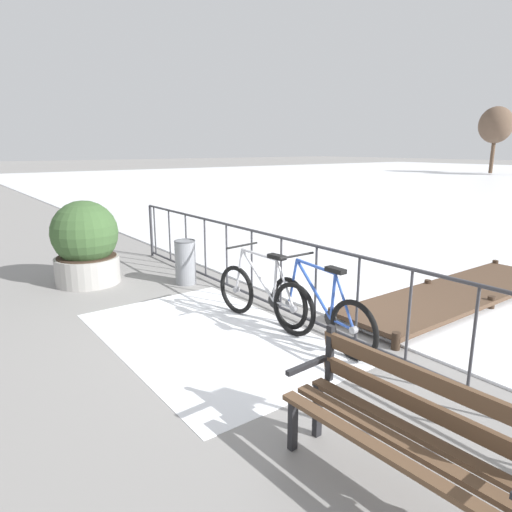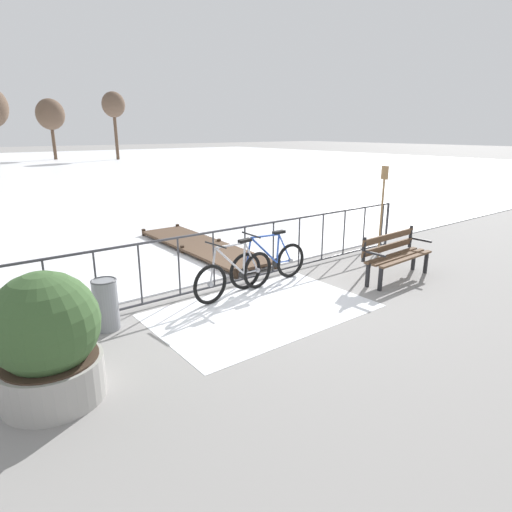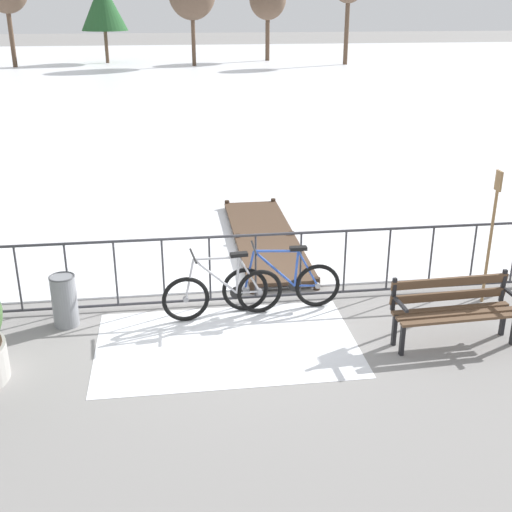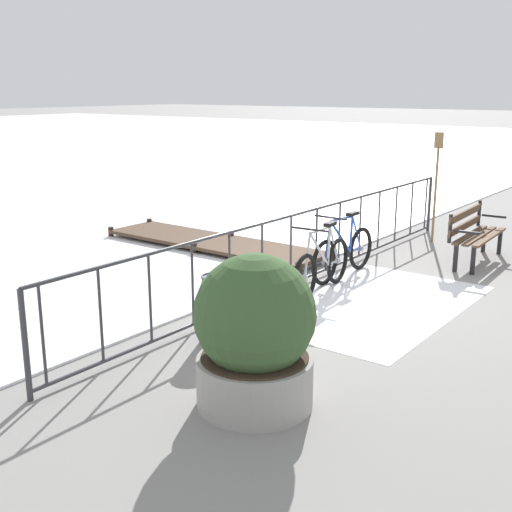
# 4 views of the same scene
# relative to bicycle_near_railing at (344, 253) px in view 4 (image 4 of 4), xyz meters

# --- Properties ---
(ground_plane) EXTENTS (160.00, 160.00, 0.00)m
(ground_plane) POSITION_rel_bicycle_near_railing_xyz_m (-0.67, 0.27, -0.37)
(ground_plane) COLOR gray
(snow_patch) EXTENTS (3.36, 2.12, 0.01)m
(snow_patch) POSITION_rel_bicycle_near_railing_xyz_m (-0.88, -0.93, -0.36)
(snow_patch) COLOR white
(snow_patch) RESTS_ON ground
(railing_fence) EXTENTS (9.06, 0.06, 1.07)m
(railing_fence) POSITION_rel_bicycle_near_railing_xyz_m (-0.67, 0.27, 0.19)
(railing_fence) COLOR #38383D
(railing_fence) RESTS_ON ground
(bicycle_near_railing) EXTENTS (1.71, 0.52, 0.97)m
(bicycle_near_railing) POSITION_rel_bicycle_near_railing_xyz_m (0.00, 0.00, 0.00)
(bicycle_near_railing) COLOR black
(bicycle_near_railing) RESTS_ON ground
(bicycle_second) EXTENTS (1.71, 0.52, 0.97)m
(bicycle_second) POSITION_rel_bicycle_near_railing_xyz_m (-0.85, -0.15, 0.00)
(bicycle_second) COLOR black
(bicycle_second) RESTS_ON ground
(park_bench) EXTENTS (1.62, 0.55, 0.89)m
(park_bench) POSITION_rel_bicycle_near_railing_xyz_m (2.02, -1.24, 0.14)
(park_bench) COLOR brown
(park_bench) RESTS_ON ground
(planter_with_shrub) EXTENTS (1.06, 1.06, 1.38)m
(planter_with_shrub) POSITION_rel_bicycle_near_railing_xyz_m (-4.02, -1.39, 0.30)
(planter_with_shrub) COLOR #9E9B96
(planter_with_shrub) RESTS_ON ground
(trash_bin) EXTENTS (0.35, 0.35, 0.73)m
(trash_bin) POSITION_rel_bicycle_near_railing_xyz_m (-3.01, -0.11, 0.00)
(trash_bin) COLOR gray
(trash_bin) RESTS_ON ground
(oar_upright) EXTENTS (0.04, 0.16, 1.98)m
(oar_upright) POSITION_rel_bicycle_near_railing_xyz_m (2.99, -0.17, 0.77)
(oar_upright) COLOR #937047
(oar_upright) RESTS_ON ground
(wooden_dock) EXTENTS (1.10, 4.33, 0.20)m
(wooden_dock) POSITION_rel_bicycle_near_railing_xyz_m (0.15, 2.68, -0.25)
(wooden_dock) COLOR #4C3828
(wooden_dock) RESTS_ON ground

